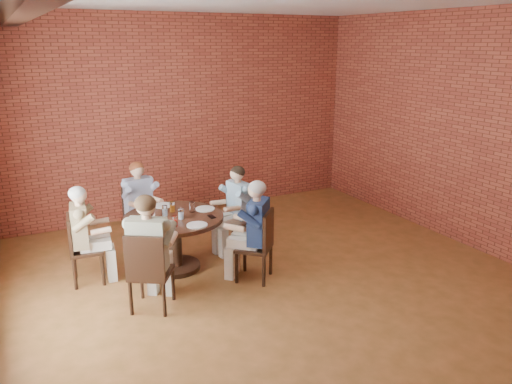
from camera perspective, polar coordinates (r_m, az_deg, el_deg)
name	(u,v)px	position (r m, az deg, el deg)	size (l,w,h in m)	color
floor	(281,294)	(6.19, 2.82, -11.53)	(7.00, 7.00, 0.00)	#9E5D30
wall_back	(179,117)	(8.73, -8.74, 8.50)	(7.00, 7.00, 0.00)	brown
wall_right	(483,133)	(7.73, 24.48, 6.12)	(7.00, 7.00, 0.00)	brown
dining_table	(174,232)	(6.69, -9.34, -4.51)	(1.31, 1.31, 0.75)	black
chair_a	(240,218)	(7.23, -1.82, -2.95)	(0.45, 0.45, 0.90)	black
diner_a	(236,210)	(7.14, -2.32, -2.03)	(0.48, 0.60, 1.26)	teal
chair_b	(139,213)	(7.59, -13.25, -2.40)	(0.47, 0.47, 0.91)	black
diner_b	(141,206)	(7.47, -13.06, -1.52)	(0.50, 0.61, 1.28)	#8D98B4
chair_c	(80,247)	(6.61, -19.48, -5.89)	(0.44, 0.44, 0.90)	black
diner_c	(85,235)	(6.56, -18.94, -4.70)	(0.48, 0.60, 1.26)	brown
chair_d	(148,270)	(5.71, -12.19, -8.65)	(0.61, 0.61, 0.95)	black
diner_d	(150,253)	(5.72, -12.02, -6.78)	(0.54, 0.67, 1.36)	gray
chair_e	(260,243)	(6.31, 0.48, -5.84)	(0.59, 0.59, 0.92)	black
diner_e	(254,231)	(6.28, -0.24, -4.49)	(0.51, 0.63, 1.31)	#1B294C
plate_a	(205,209)	(6.81, -5.84, -1.93)	(0.26, 0.26, 0.01)	white
plate_b	(163,205)	(7.03, -10.61, -1.51)	(0.26, 0.26, 0.01)	white
plate_c	(144,219)	(6.56, -12.71, -3.01)	(0.26, 0.26, 0.01)	white
plate_d	(197,225)	(6.23, -6.75, -3.78)	(0.26, 0.26, 0.01)	white
glass_a	(192,207)	(6.70, -7.32, -1.73)	(0.07, 0.07, 0.14)	white
glass_b	(172,207)	(6.75, -9.55, -1.68)	(0.07, 0.07, 0.14)	white
glass_c	(150,206)	(6.84, -12.05, -1.57)	(0.07, 0.07, 0.14)	white
glass_d	(165,211)	(6.62, -10.39, -2.11)	(0.07, 0.07, 0.14)	white
glass_e	(152,215)	(6.47, -11.77, -2.63)	(0.07, 0.07, 0.14)	white
glass_f	(175,221)	(6.22, -9.30, -3.31)	(0.07, 0.07, 0.14)	white
glass_g	(181,214)	(6.47, -8.57, -2.48)	(0.07, 0.07, 0.14)	white
smartphone	(212,216)	(6.52, -5.09, -2.81)	(0.07, 0.14, 0.01)	black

